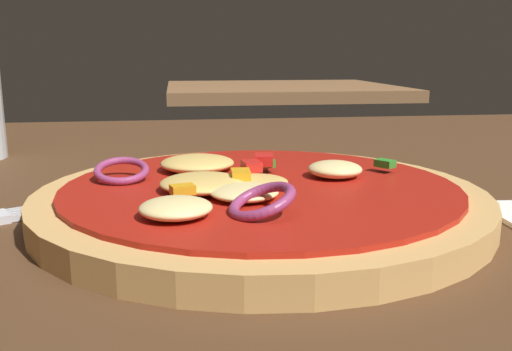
% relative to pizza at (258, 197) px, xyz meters
% --- Properties ---
extents(dining_table, '(1.20, 1.09, 0.03)m').
position_rel_pizza_xyz_m(dining_table, '(0.05, -0.03, -0.03)').
color(dining_table, '#4C301C').
rests_on(dining_table, ground).
extents(pizza, '(0.28, 0.28, 0.03)m').
position_rel_pizza_xyz_m(pizza, '(0.00, 0.00, 0.00)').
color(pizza, tan).
rests_on(pizza, dining_table).
extents(background_table, '(0.70, 0.63, 0.03)m').
position_rel_pizza_xyz_m(background_table, '(0.28, 1.39, -0.03)').
color(background_table, brown).
rests_on(background_table, ground).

